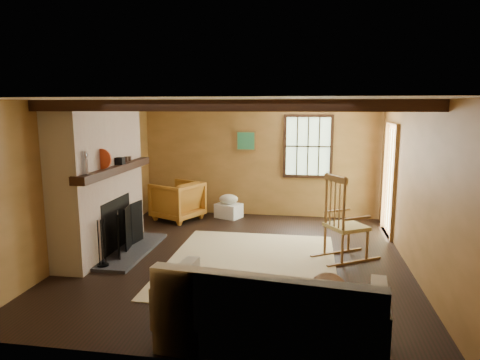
% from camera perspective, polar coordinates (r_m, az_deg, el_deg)
% --- Properties ---
extents(ground, '(5.50, 5.50, 0.00)m').
position_cam_1_polar(ground, '(6.73, -0.06, -10.38)').
color(ground, black).
rests_on(ground, ground).
extents(room_envelope, '(5.02, 5.52, 2.44)m').
position_cam_1_polar(room_envelope, '(6.58, 2.19, 3.79)').
color(room_envelope, '#A5713A').
rests_on(room_envelope, ground).
extents(fireplace, '(1.02, 2.30, 2.40)m').
position_cam_1_polar(fireplace, '(7.13, -18.02, -0.53)').
color(fireplace, brown).
rests_on(fireplace, ground).
extents(rug, '(2.50, 3.00, 0.01)m').
position_cam_1_polar(rug, '(6.52, 1.42, -11.04)').
color(rug, tan).
rests_on(rug, ground).
extents(rocking_chair, '(1.08, 0.93, 1.33)m').
position_cam_1_polar(rocking_chair, '(6.73, 13.68, -5.67)').
color(rocking_chair, tan).
rests_on(rocking_chair, ground).
extents(sofa, '(2.24, 1.19, 0.87)m').
position_cam_1_polar(sofa, '(4.34, 4.18, -17.88)').
color(sofa, beige).
rests_on(sofa, ground).
extents(firewood_pile, '(0.58, 0.11, 0.21)m').
position_cam_1_polar(firewood_pile, '(9.60, -9.60, -3.68)').
color(firewood_pile, brown).
rests_on(firewood_pile, ground).
extents(laundry_basket, '(0.61, 0.55, 0.30)m').
position_cam_1_polar(laundry_basket, '(9.04, -1.52, -4.10)').
color(laundry_basket, white).
rests_on(laundry_basket, ground).
extents(basket_pillow, '(0.41, 0.34, 0.20)m').
position_cam_1_polar(basket_pillow, '(8.99, -1.53, -2.56)').
color(basket_pillow, beige).
rests_on(basket_pillow, laundry_basket).
extents(armchair, '(1.16, 1.15, 0.80)m').
position_cam_1_polar(armchair, '(8.93, -8.35, -2.74)').
color(armchair, '#BF6026').
rests_on(armchair, ground).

